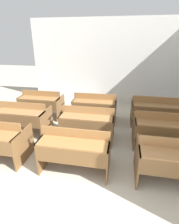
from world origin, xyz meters
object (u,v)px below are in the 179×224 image
at_px(bench_third_left, 41,103).
at_px(bench_third_center, 95,106).
at_px(bench_third_right, 154,110).
at_px(bench_second_right, 163,129).
at_px(bench_second_center, 88,122).
at_px(bench_front_right, 176,160).
at_px(bench_second_left, 23,117).
at_px(bench_front_center, 75,148).

relative_size(bench_third_left, bench_third_center, 1.00).
relative_size(bench_third_center, bench_third_right, 1.00).
xyz_separation_m(bench_second_right, bench_third_left, (-3.60, 1.17, 0.00)).
xyz_separation_m(bench_second_center, bench_third_center, (-0.00, 1.15, 0.00)).
distance_m(bench_front_right, bench_second_left, 3.77).
relative_size(bench_front_center, bench_second_center, 1.00).
distance_m(bench_front_center, bench_second_right, 2.14).
relative_size(bench_third_left, bench_third_right, 1.00).
bearing_deg(bench_third_center, bench_second_left, -147.07).
relative_size(bench_second_center, bench_third_center, 1.00).
relative_size(bench_front_center, bench_third_right, 1.00).
bearing_deg(bench_second_center, bench_third_left, 147.48).
distance_m(bench_front_center, bench_second_center, 1.17).
distance_m(bench_third_left, bench_third_right, 3.58).
bearing_deg(bench_second_center, bench_third_right, 33.05).
relative_size(bench_second_left, bench_third_right, 1.00).
distance_m(bench_second_center, bench_third_center, 1.15).
xyz_separation_m(bench_front_center, bench_second_left, (-1.77, 1.16, 0.00)).
bearing_deg(bench_front_center, bench_second_center, 89.50).
bearing_deg(bench_second_left, bench_third_right, 18.15).
distance_m(bench_second_right, bench_third_left, 3.78).
xyz_separation_m(bench_second_center, bench_third_left, (-1.79, 1.14, 0.00)).
xyz_separation_m(bench_third_center, bench_third_right, (1.79, 0.02, 0.00)).
relative_size(bench_front_center, bench_second_left, 1.00).
bearing_deg(bench_front_center, bench_third_center, 89.76).
height_order(bench_second_center, bench_second_right, same).
height_order(bench_front_right, bench_second_center, same).
bearing_deg(bench_front_center, bench_third_right, 52.33).
height_order(bench_second_left, bench_second_center, same).
distance_m(bench_front_center, bench_second_left, 2.12).
height_order(bench_front_right, bench_third_center, same).
relative_size(bench_second_right, bench_third_left, 1.00).
xyz_separation_m(bench_front_right, bench_second_left, (-3.59, 1.17, 0.00)).
distance_m(bench_front_right, bench_third_right, 2.34).
bearing_deg(bench_third_right, bench_third_left, -179.69).
bearing_deg(bench_third_center, bench_second_right, -32.94).
xyz_separation_m(bench_front_right, bench_second_right, (-0.00, 1.15, 0.00)).
bearing_deg(bench_third_right, bench_front_center, -127.67).
relative_size(bench_front_right, bench_third_center, 1.00).
distance_m(bench_front_center, bench_third_left, 2.92).
relative_size(bench_second_center, bench_second_right, 1.00).
bearing_deg(bench_third_left, bench_third_right, 0.31).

